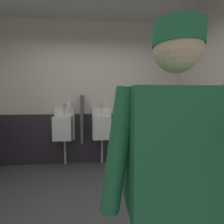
{
  "coord_description": "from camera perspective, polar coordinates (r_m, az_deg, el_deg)",
  "views": [
    {
      "loc": [
        0.1,
        -1.63,
        1.37
      ],
      "look_at": [
        0.22,
        -0.35,
        1.25
      ],
      "focal_mm": 26.09,
      "sensor_mm": 36.0,
      "label": 1
    }
  ],
  "objects": [
    {
      "name": "privacy_divider_panel",
      "position": [
        3.18,
        -10.31,
        -2.36
      ],
      "size": [
        0.04,
        0.4,
        0.9
      ],
      "primitive_type": "cube",
      "color": "#4C4C51"
    },
    {
      "name": "soap_dispenser",
      "position": [
        3.38,
        -14.78,
        2.27
      ],
      "size": [
        0.1,
        0.07,
        0.18
      ],
      "primitive_type": "cube",
      "color": "silver"
    },
    {
      "name": "urinal_left",
      "position": [
        3.33,
        -16.63,
        -5.17
      ],
      "size": [
        0.4,
        0.34,
        1.24
      ],
      "color": "white",
      "rests_on": "ground_plane"
    },
    {
      "name": "wainscot_band_back",
      "position": [
        3.46,
        -7.03,
        -9.09
      ],
      "size": [
        3.66,
        0.03,
        1.02
      ],
      "primitive_type": "cube",
      "color": "#2D2833",
      "rests_on": "ground_plane"
    },
    {
      "name": "urinal_middle",
      "position": [
        3.26,
        -3.55,
        -5.15
      ],
      "size": [
        0.4,
        0.34,
        1.24
      ],
      "color": "white",
      "rests_on": "ground_plane"
    },
    {
      "name": "person",
      "position": [
        0.85,
        20.8,
        -22.39
      ],
      "size": [
        0.64,
        0.6,
        1.68
      ],
      "color": "#2D3342",
      "rests_on": "ground_plane"
    },
    {
      "name": "wall_back",
      "position": [
        3.43,
        -7.18,
        6.41
      ],
      "size": [
        4.26,
        0.12,
        2.88
      ],
      "primitive_type": "cube",
      "color": "beige",
      "rests_on": "ground_plane"
    }
  ]
}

